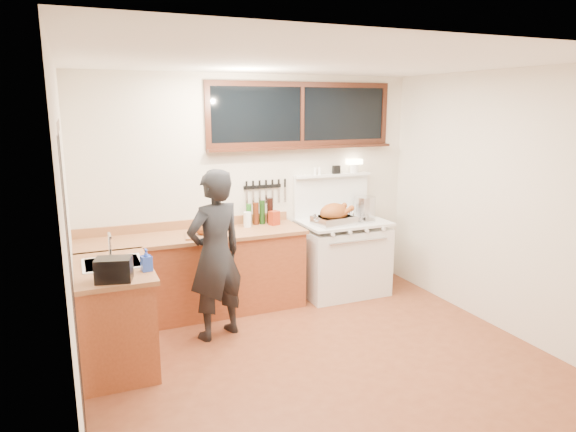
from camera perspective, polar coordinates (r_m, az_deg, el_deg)
name	(u,v)px	position (r m, az deg, el deg)	size (l,w,h in m)	color
ground_plane	(319,359)	(4.87, 3.49, -15.54)	(4.00, 3.50, 0.02)	brown
room_shell	(322,178)	(4.35, 3.77, 4.20)	(4.10, 3.60, 2.65)	beige
counter_back	(195,274)	(5.71, -10.33, -6.36)	(2.44, 0.64, 1.00)	brown
counter_left	(115,315)	(4.83, -18.72, -10.39)	(0.64, 1.09, 0.90)	brown
sink_unit	(113,269)	(4.77, -18.88, -5.63)	(0.50, 0.45, 0.37)	white
vintage_stove	(342,255)	(6.28, 6.02, -4.37)	(1.02, 0.74, 1.60)	white
back_window	(302,122)	(6.12, 1.60, 10.44)	(2.32, 0.13, 0.77)	black
left_doorway	(74,297)	(3.50, -22.68, -8.29)	(0.02, 1.04, 2.17)	black
knife_strip	(264,188)	(6.02, -2.65, 3.18)	(0.52, 0.03, 0.28)	black
man	(215,255)	(5.02, -8.07, -4.31)	(0.71, 0.59, 1.67)	black
soap_bottle	(146,260)	(4.44, -15.47, -4.72)	(0.10, 0.10, 0.19)	blue
toaster	(114,270)	(4.26, -18.78, -5.65)	(0.31, 0.25, 0.19)	black
cutting_board	(207,231)	(5.49, -8.94, -1.63)	(0.51, 0.42, 0.15)	#97613C
roast_turkey	(334,216)	(5.95, 5.16, 0.02)	(0.49, 0.39, 0.25)	silver
stockpot	(365,207)	(6.41, 8.51, 1.04)	(0.31, 0.31, 0.25)	silver
saucepan	(329,212)	(6.35, 4.60, 0.42)	(0.20, 0.29, 0.12)	silver
pot_lid	(364,220)	(6.19, 8.48, -0.44)	(0.29, 0.29, 0.04)	silver
coffee_tin	(274,218)	(5.91, -1.55, -0.23)	(0.13, 0.12, 0.16)	#982B10
pitcher	(247,219)	(5.83, -4.53, -0.39)	(0.11, 0.11, 0.17)	white
bottle_cluster	(261,212)	(5.95, -3.05, 0.40)	(0.33, 0.07, 0.30)	black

